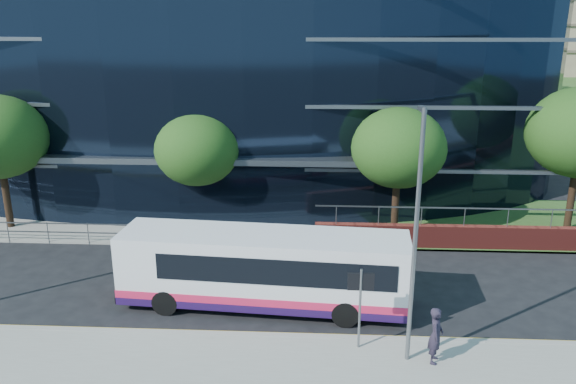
# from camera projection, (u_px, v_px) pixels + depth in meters

# --- Properties ---
(ground) EXTENTS (200.00, 200.00, 0.00)m
(ground) POSITION_uv_depth(u_px,v_px,m) (230.00, 322.00, 20.29)
(ground) COLOR black
(ground) RESTS_ON ground
(kerb) EXTENTS (80.00, 0.25, 0.16)m
(kerb) POSITION_uv_depth(u_px,v_px,m) (226.00, 335.00, 19.31)
(kerb) COLOR gray
(kerb) RESTS_ON ground
(yellow_line_outer) EXTENTS (80.00, 0.08, 0.01)m
(yellow_line_outer) POSITION_uv_depth(u_px,v_px,m) (227.00, 334.00, 19.52)
(yellow_line_outer) COLOR gold
(yellow_line_outer) RESTS_ON ground
(yellow_line_inner) EXTENTS (80.00, 0.08, 0.01)m
(yellow_line_inner) POSITION_uv_depth(u_px,v_px,m) (227.00, 332.00, 19.66)
(yellow_line_inner) COLOR gold
(yellow_line_inner) RESTS_ON ground
(far_forecourt) EXTENTS (50.00, 8.00, 0.10)m
(far_forecourt) POSITION_uv_depth(u_px,v_px,m) (153.00, 217.00, 31.08)
(far_forecourt) COLOR gray
(far_forecourt) RESTS_ON ground
(glass_office) EXTENTS (44.00, 23.10, 16.00)m
(glass_office) POSITION_uv_depth(u_px,v_px,m) (215.00, 59.00, 38.07)
(glass_office) COLOR black
(glass_office) RESTS_ON ground
(guard_railings) EXTENTS (24.00, 0.05, 1.10)m
(guard_railings) POSITION_uv_depth(u_px,v_px,m) (88.00, 229.00, 27.14)
(guard_railings) COLOR slate
(guard_railings) RESTS_ON ground
(apartment_block) EXTENTS (60.00, 42.00, 30.00)m
(apartment_block) POSITION_uv_depth(u_px,v_px,m) (551.00, 16.00, 70.07)
(apartment_block) COLOR #2D511E
(apartment_block) RESTS_ON ground
(street_sign) EXTENTS (0.85, 0.09, 2.80)m
(street_sign) POSITION_uv_depth(u_px,v_px,m) (360.00, 292.00, 17.92)
(street_sign) COLOR slate
(street_sign) RESTS_ON pavement_near
(tree_far_b) EXTENTS (4.29, 4.29, 6.05)m
(tree_far_b) POSITION_uv_depth(u_px,v_px,m) (197.00, 150.00, 28.29)
(tree_far_b) COLOR black
(tree_far_b) RESTS_ON ground
(tree_far_c) EXTENTS (4.62, 4.62, 6.51)m
(tree_far_c) POSITION_uv_depth(u_px,v_px,m) (399.00, 148.00, 27.21)
(tree_far_c) COLOR black
(tree_far_c) RESTS_ON ground
(tree_dist_e) EXTENTS (4.62, 4.62, 6.51)m
(tree_dist_e) POSITION_uv_depth(u_px,v_px,m) (528.00, 83.00, 55.96)
(tree_dist_e) COLOR black
(tree_dist_e) RESTS_ON ground
(streetlight_east) EXTENTS (0.15, 0.77, 8.00)m
(streetlight_east) POSITION_uv_depth(u_px,v_px,m) (416.00, 232.00, 16.61)
(streetlight_east) COLOR slate
(streetlight_east) RESTS_ON pavement_near
(city_bus) EXTENTS (10.96, 3.30, 2.92)m
(city_bus) POSITION_uv_depth(u_px,v_px,m) (266.00, 269.00, 20.99)
(city_bus) COLOR silver
(city_bus) RESTS_ON ground
(pedestrian) EXTENTS (0.59, 0.76, 1.85)m
(pedestrian) POSITION_uv_depth(u_px,v_px,m) (436.00, 335.00, 17.44)
(pedestrian) COLOR #241E2D
(pedestrian) RESTS_ON pavement_near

